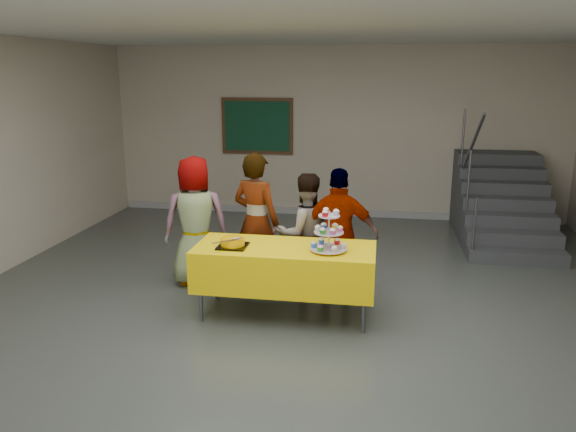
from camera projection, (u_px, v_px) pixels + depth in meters
name	position (u px, v px, depth m)	size (l,w,h in m)	color
room_shell	(290.00, 119.00, 4.98)	(10.00, 10.04, 3.02)	#4C514C
bake_table	(285.00, 266.00, 5.90)	(1.88, 0.78, 0.77)	#595960
cupcake_stand	(329.00, 235.00, 5.66)	(0.38, 0.38, 0.44)	silver
bear_cake	(233.00, 241.00, 5.83)	(0.32, 0.36, 0.12)	black
schoolchild_a	(196.00, 221.00, 6.78)	(0.77, 0.50, 1.58)	slate
schoolchild_b	(256.00, 221.00, 6.66)	(0.60, 0.39, 1.64)	slate
schoolchild_c	(305.00, 233.00, 6.53)	(0.69, 0.54, 1.43)	#5C5C65
schoolchild_d	(339.00, 234.00, 6.34)	(0.89, 0.37, 1.51)	slate
staircase	(499.00, 205.00, 8.89)	(1.30, 2.40, 2.04)	#424447
noticeboard	(257.00, 126.00, 10.06)	(1.30, 0.05, 1.00)	#472B16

